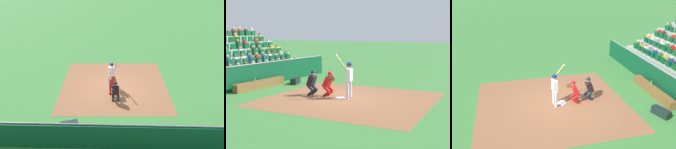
% 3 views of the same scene
% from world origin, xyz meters
% --- Properties ---
extents(ground_plane, '(160.00, 160.00, 0.00)m').
position_xyz_m(ground_plane, '(0.00, 0.00, 0.00)').
color(ground_plane, '#3A7836').
extents(infield_dirt_patch, '(7.47, 7.81, 0.01)m').
position_xyz_m(infield_dirt_patch, '(0.00, 0.50, 0.00)').
color(infield_dirt_patch, brown).
rests_on(infield_dirt_patch, ground_plane).
extents(home_plate_marker, '(0.62, 0.62, 0.02)m').
position_xyz_m(home_plate_marker, '(0.00, 0.00, 0.02)').
color(home_plate_marker, white).
rests_on(home_plate_marker, infield_dirt_patch).
extents(batter_at_plate, '(0.60, 0.74, 2.13)m').
position_xyz_m(batter_at_plate, '(-0.15, 0.37, 1.08)').
color(batter_at_plate, silver).
rests_on(batter_at_plate, ground_plane).
extents(catcher_crouching, '(0.46, 0.71, 1.27)m').
position_xyz_m(catcher_crouching, '(-0.04, -0.68, 0.71)').
color(catcher_crouching, red).
rests_on(catcher_crouching, ground_plane).
extents(home_plate_umpire, '(0.47, 0.47, 1.30)m').
position_xyz_m(home_plate_umpire, '(0.13, -1.53, 0.71)').
color(home_plate_umpire, black).
rests_on(home_plate_umpire, ground_plane).
extents(dugout_wall, '(14.57, 0.24, 1.36)m').
position_xyz_m(dugout_wall, '(0.00, -5.79, 0.65)').
color(dugout_wall, '#0C4829').
rests_on(dugout_wall, ground_plane).
extents(dugout_bench, '(3.72, 0.40, 0.44)m').
position_xyz_m(dugout_bench, '(-0.11, -5.24, 0.22)').
color(dugout_bench, brown).
rests_on(dugout_bench, ground_plane).
extents(water_bottle_on_bench, '(0.07, 0.07, 0.24)m').
position_xyz_m(water_bottle_on_bench, '(0.23, -5.29, 0.56)').
color(water_bottle_on_bench, green).
rests_on(water_bottle_on_bench, dugout_bench).
extents(equipment_duffel_bag, '(0.98, 0.63, 0.37)m').
position_xyz_m(equipment_duffel_bag, '(-2.24, -4.38, 0.19)').
color(equipment_duffel_bag, black).
rests_on(equipment_duffel_bag, ground_plane).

